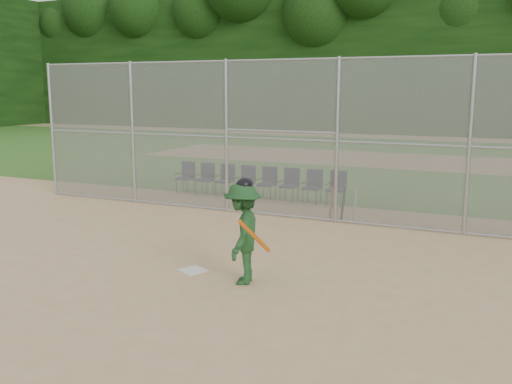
% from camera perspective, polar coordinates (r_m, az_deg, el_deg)
% --- Properties ---
extents(ground, '(100.00, 100.00, 0.00)m').
position_cam_1_polar(ground, '(10.16, -5.95, -8.43)').
color(ground, tan).
rests_on(ground, ground).
extents(grass_strip, '(100.00, 100.00, 0.00)m').
position_cam_1_polar(grass_strip, '(26.92, 13.91, 3.09)').
color(grass_strip, '#30621D').
rests_on(grass_strip, ground).
extents(dirt_patch_far, '(24.00, 24.00, 0.00)m').
position_cam_1_polar(dirt_patch_far, '(26.92, 13.91, 3.10)').
color(dirt_patch_far, tan).
rests_on(dirt_patch_far, ground).
extents(backstop_fence, '(16.09, 0.09, 4.00)m').
position_cam_1_polar(backstop_fence, '(14.20, 4.23, 5.50)').
color(backstop_fence, gray).
rests_on(backstop_fence, ground).
extents(treeline, '(81.00, 60.00, 11.00)m').
position_cam_1_polar(treeline, '(28.77, 15.17, 14.46)').
color(treeline, black).
rests_on(treeline, ground).
extents(home_plate, '(0.54, 0.54, 0.02)m').
position_cam_1_polar(home_plate, '(10.48, -6.35, -7.79)').
color(home_plate, silver).
rests_on(home_plate, ground).
extents(batter_at_plate, '(1.02, 1.34, 1.81)m').
position_cam_1_polar(batter_at_plate, '(9.58, -1.33, -4.07)').
color(batter_at_plate, '#1B441E').
rests_on(batter_at_plate, ground).
extents(spare_bats, '(0.66, 0.32, 0.84)m').
position_cam_1_polar(spare_bats, '(14.36, 8.69, -1.20)').
color(spare_bats, '#D84C14').
rests_on(spare_bats, ground).
extents(chair_0, '(0.54, 0.52, 0.96)m').
position_cam_1_polar(chair_0, '(18.15, -7.12, 1.45)').
color(chair_0, '#0F1638').
rests_on(chair_0, ground).
extents(chair_1, '(0.54, 0.52, 0.96)m').
position_cam_1_polar(chair_1, '(17.79, -5.19, 1.31)').
color(chair_1, '#0F1638').
rests_on(chair_1, ground).
extents(chair_2, '(0.54, 0.52, 0.96)m').
position_cam_1_polar(chair_2, '(17.46, -3.17, 1.16)').
color(chair_2, '#0F1638').
rests_on(chair_2, ground).
extents(chair_3, '(0.54, 0.52, 0.96)m').
position_cam_1_polar(chair_3, '(17.14, -1.08, 1.00)').
color(chair_3, '#0F1638').
rests_on(chair_3, ground).
extents(chair_4, '(0.54, 0.52, 0.96)m').
position_cam_1_polar(chair_4, '(16.85, 1.09, 0.84)').
color(chair_4, '#0F1638').
rests_on(chair_4, ground).
extents(chair_5, '(0.54, 0.52, 0.96)m').
position_cam_1_polar(chair_5, '(16.59, 3.32, 0.67)').
color(chair_5, '#0F1638').
rests_on(chair_5, ground).
extents(chair_6, '(0.54, 0.52, 0.96)m').
position_cam_1_polar(chair_6, '(16.35, 5.63, 0.50)').
color(chair_6, '#0F1638').
rests_on(chair_6, ground).
extents(chair_7, '(0.54, 0.52, 0.96)m').
position_cam_1_polar(chair_7, '(16.13, 8.00, 0.32)').
color(chair_7, '#0F1638').
rests_on(chair_7, ground).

